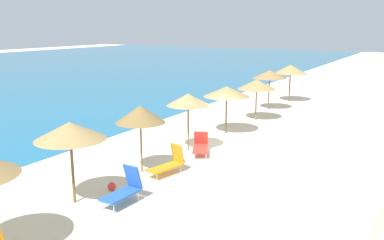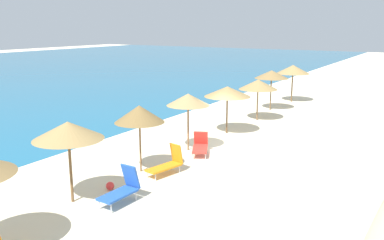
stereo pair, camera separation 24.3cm
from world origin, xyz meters
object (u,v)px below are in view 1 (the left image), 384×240
Objects in this scene: lounge_chair_3 at (125,189)px; beach_umbrella_2 at (140,114)px; beach_umbrella_3 at (188,100)px; lounge_chair_2 at (169,163)px; beach_umbrella_6 at (270,74)px; beach_umbrella_5 at (257,84)px; beach_umbrella_1 at (70,131)px; cooler_box at (335,101)px; beach_ball at (112,186)px; beach_umbrella_4 at (227,92)px; beach_umbrella_7 at (291,69)px; lounge_chair_1 at (201,145)px.

beach_umbrella_2 is at bearing -60.98° from lounge_chair_3.
beach_umbrella_3 is 3.83m from lounge_chair_2.
beach_umbrella_2 reaches higher than lounge_chair_3.
beach_umbrella_6 is at bearing 0.22° from beach_umbrella_2.
beach_umbrella_1 is at bearing 177.99° from beach_umbrella_5.
beach_umbrella_5 is at bearing 158.89° from cooler_box.
lounge_chair_3 reaches higher than beach_ball.
beach_umbrella_4 is 8.63× the size of beach_ball.
cooler_box is at bearing -10.38° from beach_umbrella_2.
beach_umbrella_1 is 2.71m from beach_ball.
beach_umbrella_4 is at bearing 177.41° from beach_umbrella_5.
beach_ball is at bearing 179.42° from beach_umbrella_5.
lounge_chair_3 is (0.79, -1.48, -1.92)m from beach_umbrella_1.
beach_umbrella_3 is 1.79× the size of lounge_chair_3.
lounge_chair_2 is at bearing -177.20° from beach_umbrella_7.
beach_umbrella_1 reaches higher than beach_umbrella_3.
lounge_chair_3 is at bearing 174.42° from cooler_box.
lounge_chair_1 is 16.05m from cooler_box.
beach_umbrella_6 is 6.20m from cooler_box.
lounge_chair_2 is (-17.99, -0.88, -2.03)m from beach_umbrella_7.
cooler_box is at bearing -77.24° from beach_umbrella_7.
beach_umbrella_4 is 3.84m from beach_umbrella_5.
beach_umbrella_4 is 4.46m from lounge_chair_1.
beach_ball is at bearing -15.03° from beach_umbrella_1.
cooler_box is at bearing -21.11° from beach_umbrella_5.
beach_umbrella_2 is 1.05× the size of beach_umbrella_4.
beach_ball is (1.40, -0.38, -2.28)m from beach_umbrella_1.
beach_umbrella_7 reaches higher than beach_ball.
beach_umbrella_4 is 1.55× the size of lounge_chair_2.
beach_umbrella_6 is 14.38m from lounge_chair_2.
lounge_chair_2 is at bearing -17.34° from beach_umbrella_1.
beach_umbrella_1 is 1.09× the size of beach_umbrella_5.
beach_umbrella_2 reaches higher than lounge_chair_2.
beach_umbrella_3 is at bearing 177.98° from beach_umbrella_4.
beach_umbrella_5 is 1.67× the size of lounge_chair_3.
beach_umbrella_5 is 10.89m from lounge_chair_2.
beach_umbrella_7 is 1.74× the size of lounge_chair_1.
beach_umbrella_2 reaches higher than cooler_box.
lounge_chair_3 is 2.79× the size of cooler_box.
lounge_chair_2 is 2.58m from beach_ball.
beach_umbrella_7 is at bearing -0.64° from beach_umbrella_2.
beach_umbrella_7 reaches higher than beach_umbrella_5.
lounge_chair_3 is at bearing -176.85° from beach_umbrella_7.
beach_ball is (-20.42, -0.06, -2.31)m from beach_umbrella_7.
lounge_chair_3 is at bearing -175.29° from beach_umbrella_6.
beach_umbrella_5 is at bearing -2.07° from beach_umbrella_2.
beach_umbrella_6 is at bearing 142.04° from cooler_box.
cooler_box is at bearing -85.24° from lounge_chair_2.
beach_umbrella_3 is 2.16m from lounge_chair_1.
beach_umbrella_2 is at bearing -1.84° from beach_umbrella_1.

